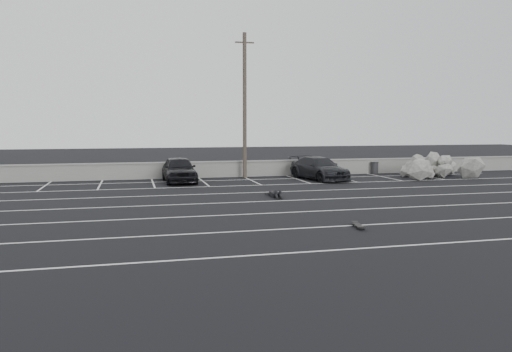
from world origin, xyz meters
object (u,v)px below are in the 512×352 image
object	(u,v)px
utility_pole	(245,105)
person	(274,192)
trash_bin	(375,168)
riprap_pile	(435,170)
skateboard	(358,225)
car_right	(319,168)
car_left	(179,169)

from	to	relation	value
utility_pole	person	size ratio (longest dim) A/B	4.39
trash_bin	riprap_pile	size ratio (longest dim) A/B	0.15
trash_bin	skateboard	size ratio (longest dim) A/B	0.96
car_right	utility_pole	world-z (taller)	utility_pole
car_left	riprap_pile	size ratio (longest dim) A/B	0.81
car_left	trash_bin	bearing A→B (deg)	6.85
skateboard	trash_bin	bearing A→B (deg)	71.47
car_left	skateboard	bearing A→B (deg)	-74.36
car_right	trash_bin	xyz separation A→B (m)	(5.18, 2.61, -0.29)
utility_pole	person	distance (m)	9.88
riprap_pile	skateboard	size ratio (longest dim) A/B	6.34
trash_bin	person	distance (m)	13.60
car_left	car_right	bearing A→B (deg)	-5.49
utility_pole	skateboard	world-z (taller)	utility_pole
car_left	trash_bin	world-z (taller)	car_left
trash_bin	skateboard	xyz separation A→B (m)	(-9.36, -17.00, -0.35)
trash_bin	skateboard	world-z (taller)	trash_bin
utility_pole	riprap_pile	xyz separation A→B (m)	(12.17, -2.80, -4.23)
utility_pole	person	world-z (taller)	utility_pole
car_right	skateboard	size ratio (longest dim) A/B	5.58
car_left	skateboard	distance (m)	15.73
car_right	skateboard	bearing A→B (deg)	-117.81
trash_bin	car_left	bearing A→B (deg)	-172.01
car_left	car_right	distance (m)	8.74
car_left	utility_pole	world-z (taller)	utility_pole
person	skateboard	distance (m)	7.84
utility_pole	car_right	bearing A→B (deg)	-27.13
person	skateboard	bearing A→B (deg)	-82.37
trash_bin	riprap_pile	world-z (taller)	riprap_pile
trash_bin	person	xyz separation A→B (m)	(-10.02, -9.19, -0.22)
riprap_pile	person	size ratio (longest dim) A/B	2.65
utility_pole	skateboard	xyz separation A→B (m)	(0.14, -16.60, -4.62)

